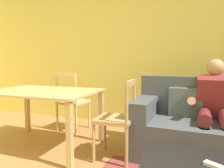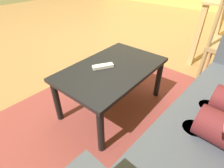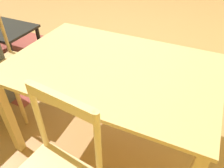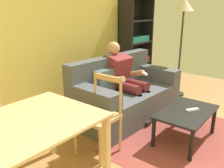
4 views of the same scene
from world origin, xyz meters
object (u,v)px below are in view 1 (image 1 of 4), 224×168
at_px(person_lounging, 215,107).
at_px(dining_table, 43,98).
at_px(tv_remote, 217,167).
at_px(dining_chair_facing_couch, 117,119).
at_px(couch, 211,129).
at_px(dining_chair_near_wall, 72,102).

bearing_deg(person_lounging, dining_table, -169.04).
xyz_separation_m(person_lounging, tv_remote, (-0.11, -1.16, -0.18)).
bearing_deg(tv_remote, dining_table, 101.06).
relative_size(dining_table, dining_chair_facing_couch, 1.52).
bearing_deg(couch, dining_chair_near_wall, 170.28).
xyz_separation_m(couch, dining_chair_facing_couch, (-1.04, -0.39, 0.12)).
distance_m(person_lounging, tv_remote, 1.18).
relative_size(tv_remote, dining_table, 0.12).
distance_m(person_lounging, dining_table, 2.14).
distance_m(person_lounging, dining_chair_near_wall, 2.13).
xyz_separation_m(tv_remote, dining_chair_facing_couch, (-0.96, 0.75, 0.04)).
bearing_deg(couch, person_lounging, 33.86).
height_order(person_lounging, dining_chair_near_wall, person_lounging).
distance_m(couch, dining_table, 2.13).
relative_size(couch, dining_chair_near_wall, 1.93).
bearing_deg(dining_table, person_lounging, 10.96).
distance_m(couch, dining_chair_facing_couch, 1.11).
height_order(person_lounging, dining_chair_facing_couch, person_lounging).
height_order(tv_remote, dining_table, dining_table).
distance_m(couch, person_lounging, 0.27).
bearing_deg(tv_remote, couch, 27.66).
distance_m(couch, dining_chair_near_wall, 2.11).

